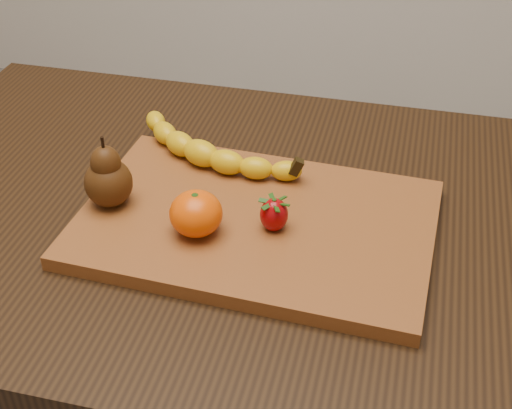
% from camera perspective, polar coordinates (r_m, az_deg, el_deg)
% --- Properties ---
extents(table, '(1.00, 0.70, 0.76)m').
position_cam_1_polar(table, '(1.03, -3.23, -4.55)').
color(table, black).
rests_on(table, ground).
extents(cutting_board, '(0.46, 0.32, 0.02)m').
position_cam_1_polar(cutting_board, '(0.92, 0.00, -1.51)').
color(cutting_board, brown).
rests_on(cutting_board, table).
extents(banana, '(0.25, 0.15, 0.04)m').
position_cam_1_polar(banana, '(1.01, -4.42, 4.11)').
color(banana, yellow).
rests_on(banana, cutting_board).
extents(pear, '(0.07, 0.07, 0.10)m').
position_cam_1_polar(pear, '(0.93, -11.85, 2.62)').
color(pear, '#41220A').
rests_on(pear, cutting_board).
extents(mandarin, '(0.09, 0.09, 0.06)m').
position_cam_1_polar(mandarin, '(0.88, -4.83, -0.73)').
color(mandarin, '#EF4E02').
rests_on(mandarin, cutting_board).
extents(strawberry, '(0.04, 0.04, 0.04)m').
position_cam_1_polar(strawberry, '(0.88, 1.45, -0.73)').
color(strawberry, '#9C0408').
rests_on(strawberry, cutting_board).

